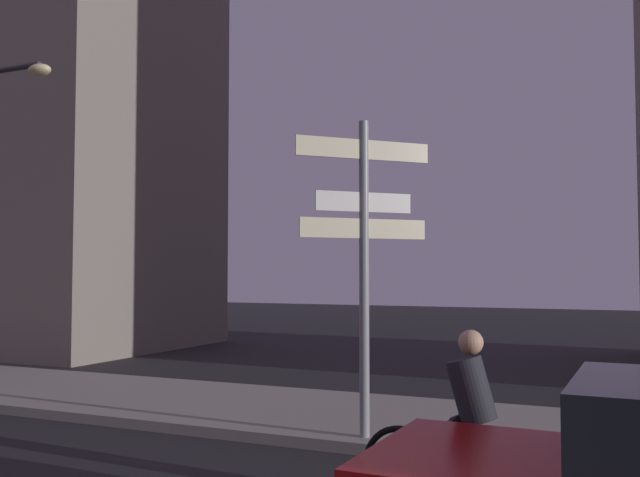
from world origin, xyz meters
TOP-DOWN VIEW (x-y plane):
  - sidewalk_kerb at (0.00, 6.95)m, footprint 40.00×3.17m
  - signpost at (-0.36, 5.69)m, footprint 1.27×1.27m
  - cyclist at (1.24, 3.91)m, footprint 1.82×0.33m
  - building_left_block at (-13.43, 12.93)m, footprint 9.32×6.61m

SIDE VIEW (x-z plane):
  - sidewalk_kerb at x=0.00m, z-range 0.00..0.14m
  - cyclist at x=1.24m, z-range -0.06..1.55m
  - signpost at x=-0.36m, z-range 0.54..4.36m
  - building_left_block at x=-13.43m, z-range 0.00..20.34m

